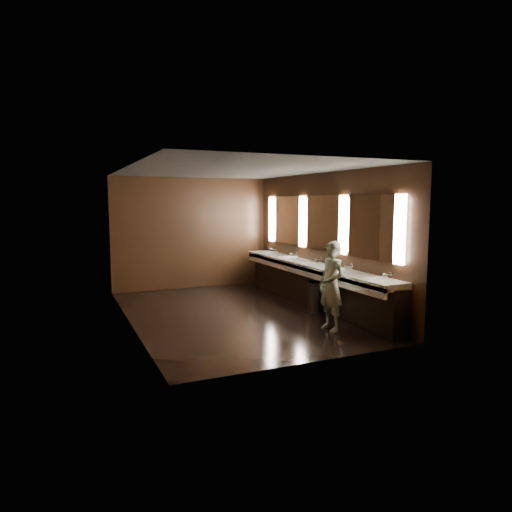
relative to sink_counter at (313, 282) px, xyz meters
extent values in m
plane|color=black|center=(-1.79, 0.00, -0.50)|extent=(6.00, 6.00, 0.00)
cube|color=#2D2D2B|center=(-1.79, 0.00, 2.30)|extent=(4.00, 6.00, 0.02)
cube|color=black|center=(-1.79, 3.00, 0.90)|extent=(4.00, 0.02, 2.80)
cube|color=black|center=(-1.79, -3.00, 0.90)|extent=(4.00, 0.02, 2.80)
cube|color=black|center=(-3.79, 0.00, 0.90)|extent=(0.02, 6.00, 2.80)
cube|color=black|center=(0.21, 0.00, 0.90)|extent=(0.02, 6.00, 2.80)
cube|color=black|center=(0.03, 0.00, -0.09)|extent=(0.36, 5.40, 0.81)
cube|color=silver|center=(-0.07, 0.00, 0.35)|extent=(0.55, 5.40, 0.12)
cube|color=silver|center=(-0.31, 0.00, 0.27)|extent=(0.06, 5.40, 0.18)
cylinder|color=silver|center=(0.12, -2.20, 0.49)|extent=(0.18, 0.04, 0.04)
cylinder|color=silver|center=(0.12, -1.10, 0.49)|extent=(0.18, 0.04, 0.04)
cylinder|color=silver|center=(0.12, 0.00, 0.49)|extent=(0.18, 0.04, 0.04)
cylinder|color=silver|center=(0.12, 1.10, 0.49)|extent=(0.18, 0.04, 0.04)
cylinder|color=silver|center=(0.12, 2.20, 0.49)|extent=(0.18, 0.04, 0.04)
cube|color=white|center=(0.18, -2.40, 1.25)|extent=(0.06, 0.22, 1.15)
cube|color=white|center=(0.19, -1.60, 1.25)|extent=(0.03, 1.32, 1.15)
cube|color=white|center=(0.18, -0.80, 1.25)|extent=(0.06, 0.23, 1.15)
cube|color=white|center=(0.19, 0.00, 1.25)|extent=(0.03, 1.32, 1.15)
cube|color=white|center=(0.18, 0.80, 1.25)|extent=(0.06, 0.23, 1.15)
cube|color=white|center=(0.19, 1.60, 1.25)|extent=(0.03, 1.32, 1.15)
cube|color=white|center=(0.18, 2.40, 1.25)|extent=(0.06, 0.22, 1.15)
imported|color=#87C2CA|center=(-0.69, -1.75, 0.28)|extent=(0.41, 0.59, 1.54)
cylinder|color=black|center=(-0.22, -0.50, -0.20)|extent=(0.41, 0.41, 0.60)
camera|label=1|loc=(-4.96, -8.24, 1.71)|focal=32.00mm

